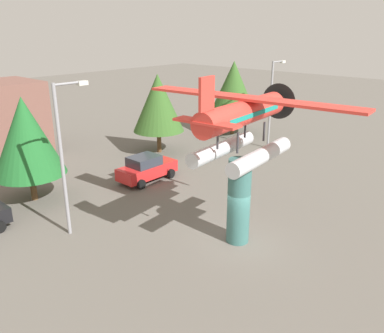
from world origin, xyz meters
TOP-DOWN VIEW (x-y plane):
  - ground_plane at (0.00, 0.00)m, footprint 140.00×140.00m
  - display_pedestal at (0.00, 0.00)m, footprint 1.10×1.10m
  - floatplane_monument at (0.13, 0.01)m, footprint 7.01×10.46m
  - car_mid_red at (2.47, 9.39)m, footprint 4.20×2.02m
  - streetlight_primary at (-4.91, 6.75)m, footprint 1.84×0.28m
  - streetlight_secondary at (14.90, 7.45)m, footprint 1.84×0.28m
  - tree_east at (-4.26, 12.05)m, footprint 4.15×4.15m
  - tree_center_back at (7.52, 13.50)m, footprint 4.14×4.14m
  - tree_far_east at (16.44, 12.61)m, footprint 4.67×4.67m

SIDE VIEW (x-z plane):
  - ground_plane at x=0.00m, z-range 0.00..0.00m
  - car_mid_red at x=2.47m, z-range 0.00..1.76m
  - display_pedestal at x=0.00m, z-range 0.00..4.20m
  - tree_east at x=-4.26m, z-range 0.82..7.08m
  - tree_center_back at x=7.52m, z-range 0.91..7.34m
  - streetlight_secondary at x=14.90m, z-range 0.63..7.93m
  - tree_far_east at x=16.44m, z-range 0.87..7.80m
  - streetlight_primary at x=-4.91m, z-range 0.63..8.19m
  - floatplane_monument at x=0.13m, z-range 3.87..7.87m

